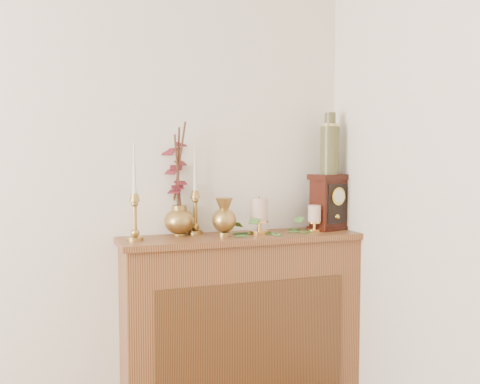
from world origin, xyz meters
name	(u,v)px	position (x,y,z in m)	size (l,w,h in m)	color
console_shelf	(242,331)	(1.40, 2.10, 0.44)	(1.24, 0.34, 0.93)	brown
candlestick_left	(135,209)	(0.86, 2.08, 1.08)	(0.08, 0.08, 0.46)	#A67C42
candlestick_center	(195,205)	(1.18, 2.20, 1.08)	(0.08, 0.08, 0.45)	#A67C42
bud_vase	(224,217)	(1.30, 2.07, 1.03)	(0.12, 0.12, 0.19)	#A67C42
ginger_jar	(176,184)	(1.09, 2.23, 1.18)	(0.23, 0.25, 0.57)	#A67C42
pillar_candle_left	(259,214)	(1.49, 2.10, 1.03)	(0.10, 0.10, 0.19)	gold
pillar_candle_right	(315,217)	(1.80, 2.08, 1.01)	(0.08, 0.08, 0.15)	gold
ivy_garland	(270,231)	(1.54, 2.08, 0.95)	(0.47, 0.21, 0.08)	#41772D
mantel_clock	(329,202)	(1.91, 2.13, 1.08)	(0.23, 0.19, 0.30)	#33100A
ceramic_vase	(330,147)	(1.91, 2.13, 1.38)	(0.10, 0.10, 0.33)	#193324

